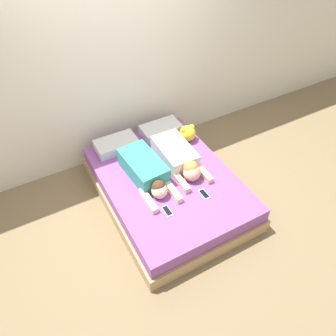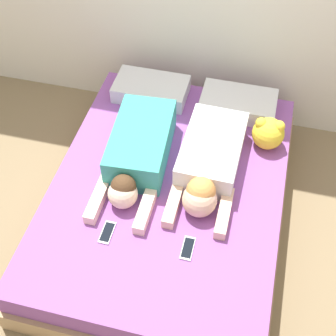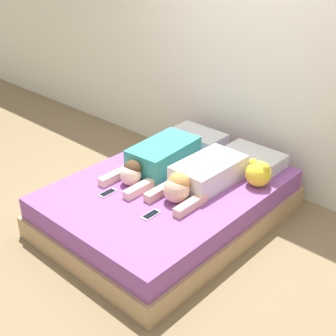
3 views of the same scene
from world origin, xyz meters
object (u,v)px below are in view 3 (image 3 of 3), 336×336
person_right (200,176)px  cell_phone_right (151,215)px  bed (168,203)px  pillow_head_left (198,137)px  plush_toy (258,173)px  pillow_head_right (253,158)px  person_left (157,159)px  cell_phone_left (108,193)px

person_right → cell_phone_right: person_right is taller
bed → pillow_head_left: size_ratio=3.75×
plush_toy → pillow_head_right: bearing=128.6°
bed → cell_phone_right: cell_phone_right is taller
pillow_head_right → plush_toy: (0.24, -0.30, 0.05)m
pillow_head_left → plush_toy: bearing=-18.6°
pillow_head_left → person_left: (0.10, -0.68, 0.05)m
cell_phone_right → person_left: bearing=129.6°
person_right → pillow_head_right: bearing=81.8°
bed → cell_phone_left: cell_phone_left is taller
bed → pillow_head_right: pillow_head_right is taller
pillow_head_left → pillow_head_right: 0.65m
cell_phone_left → cell_phone_right: bearing=1.3°
bed → person_right: person_right is taller
bed → person_right: (0.23, 0.13, 0.29)m
pillow_head_right → pillow_head_left: bearing=180.0°
cell_phone_right → plush_toy: plush_toy is taller
cell_phone_right → person_right: bearing=89.4°
person_right → cell_phone_right: bearing=-90.6°
person_right → cell_phone_left: person_right is taller
cell_phone_right → pillow_head_left: bearing=114.2°
pillow_head_right → person_left: person_left is taller
person_left → person_right: person_right is taller
bed → pillow_head_right: bearing=67.6°
pillow_head_right → cell_phone_left: 1.36m
plush_toy → bed: bearing=-139.2°
pillow_head_left → cell_phone_left: 1.23m
pillow_head_right → plush_toy: plush_toy is taller
cell_phone_right → cell_phone_left: bearing=-178.7°
pillow_head_right → cell_phone_right: bearing=-94.7°
plush_toy → cell_phone_left: bearing=-131.3°
bed → plush_toy: size_ratio=8.88×
pillow_head_right → cell_phone_left: (-0.58, -1.23, -0.05)m
pillow_head_left → cell_phone_right: bearing=-65.8°
bed → plush_toy: 0.80m
pillow_head_left → cell_phone_left: pillow_head_left is taller
cell_phone_left → bed: bearing=60.2°
cell_phone_left → cell_phone_right: (0.48, 0.01, 0.00)m
bed → pillow_head_left: (-0.32, 0.79, 0.25)m
bed → person_left: person_left is taller
pillow_head_left → plush_toy: plush_toy is taller
pillow_head_left → person_left: 0.69m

